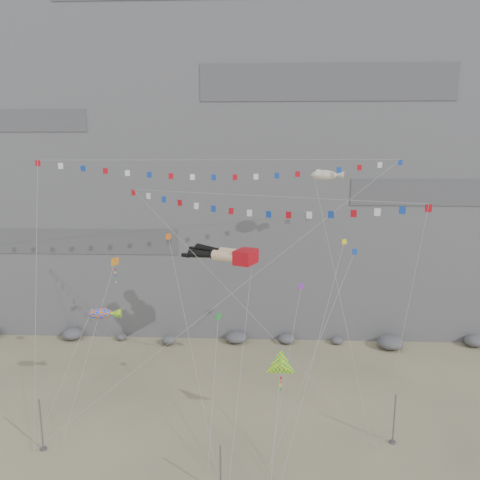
{
  "coord_description": "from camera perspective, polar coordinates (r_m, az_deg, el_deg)",
  "views": [
    {
      "loc": [
        2.66,
        -35.67,
        22.98
      ],
      "look_at": [
        0.78,
        9.0,
        14.12
      ],
      "focal_mm": 35.0,
      "sensor_mm": 36.0,
      "label": 1
    }
  ],
  "objects": [
    {
      "name": "anchor_pole_left",
      "position": [
        41.38,
        -23.06,
        -20.02
      ],
      "size": [
        0.12,
        0.12,
        4.27
      ],
      "primitive_type": "cylinder",
      "color": "slate",
      "rests_on": "ground"
    },
    {
      "name": "fish_windsock",
      "position": [
        41.78,
        -16.71,
        -8.59
      ],
      "size": [
        5.55,
        6.72,
        11.51
      ],
      "color": "#E15E0B",
      "rests_on": "ground"
    },
    {
      "name": "small_kite_e",
      "position": [
        38.37,
        13.61,
        -1.93
      ],
      "size": [
        7.3,
        6.73,
        17.32
      ],
      "color": "#12389E",
      "rests_on": "ground"
    },
    {
      "name": "small_kite_b",
      "position": [
        43.47,
        7.41,
        -5.9
      ],
      "size": [
        3.85,
        13.13,
        16.5
      ],
      "color": "purple",
      "rests_on": "ground"
    },
    {
      "name": "small_kite_a",
      "position": [
        44.19,
        -8.66,
        0.05
      ],
      "size": [
        6.18,
        13.27,
        20.12
      ],
      "color": "orange",
      "rests_on": "ground"
    },
    {
      "name": "talus_boulders",
      "position": [
        57.29,
        -0.45,
        -11.79
      ],
      "size": [
        60.0,
        3.0,
        1.2
      ],
      "primitive_type": null,
      "color": "#58575C",
      "rests_on": "ground"
    },
    {
      "name": "anchor_pole_center",
      "position": [
        34.77,
        -2.39,
        -26.25
      ],
      "size": [
        0.12,
        0.12,
        3.68
      ],
      "primitive_type": "cylinder",
      "color": "slate",
      "rests_on": "ground"
    },
    {
      "name": "harlequin_kite",
      "position": [
        43.34,
        -15.05,
        -2.69
      ],
      "size": [
        3.41,
        8.61,
        15.25
      ],
      "color": "red",
      "rests_on": "ground"
    },
    {
      "name": "small_kite_d",
      "position": [
        44.16,
        12.46,
        -0.74
      ],
      "size": [
        6.95,
        15.13,
        21.39
      ],
      "color": "yellow",
      "rests_on": "ground"
    },
    {
      "name": "small_kite_c",
      "position": [
        40.42,
        -2.67,
        -9.51
      ],
      "size": [
        1.21,
        8.97,
        12.05
      ],
      "color": "green",
      "rests_on": "ground"
    },
    {
      "name": "cliff",
      "position": [
        67.75,
        0.17,
        12.91
      ],
      "size": [
        80.0,
        28.0,
        50.0
      ],
      "primitive_type": "cube",
      "color": "slate",
      "rests_on": "ground"
    },
    {
      "name": "ground",
      "position": [
        42.51,
        -1.67,
        -21.52
      ],
      "size": [
        120.0,
        120.0,
        0.0
      ],
      "primitive_type": "plane",
      "color": "tan",
      "rests_on": "ground"
    },
    {
      "name": "anchor_pole_right",
      "position": [
        41.03,
        18.28,
        -20.0
      ],
      "size": [
        0.12,
        0.12,
        4.19
      ],
      "primitive_type": "cylinder",
      "color": "slate",
      "rests_on": "ground"
    },
    {
      "name": "flag_banner_lower",
      "position": [
        38.22,
        2.36,
        5.37
      ],
      "size": [
        23.59,
        10.84,
        22.03
      ],
      "color": "#BA0B16",
      "rests_on": "ground"
    },
    {
      "name": "blimp_windsock",
      "position": [
        47.95,
        10.21,
        7.72
      ],
      "size": [
        4.63,
        14.06,
        24.27
      ],
      "color": "beige",
      "rests_on": "ground"
    },
    {
      "name": "delta_kite",
      "position": [
        37.87,
        5.01,
        -15.09
      ],
      "size": [
        2.68,
        7.81,
        9.73
      ],
      "color": "#F5EF0C",
      "rests_on": "ground"
    },
    {
      "name": "flag_banner_upper",
      "position": [
        45.38,
        -1.96,
        9.72
      ],
      "size": [
        34.5,
        15.97,
        29.26
      ],
      "color": "#BA0B16",
      "rests_on": "ground"
    },
    {
      "name": "legs_kite",
      "position": [
        45.44,
        -1.7,
        -1.79
      ],
      "size": [
        7.78,
        19.27,
        20.09
      ],
      "rotation": [
        0.0,
        0.0,
        -0.43
      ],
      "color": "#BA0B16",
      "rests_on": "ground"
    }
  ]
}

